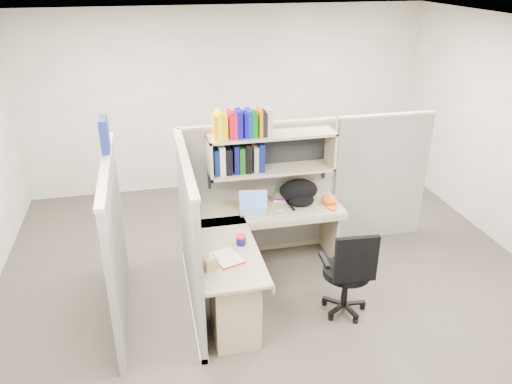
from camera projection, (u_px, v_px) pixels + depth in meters
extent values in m
plane|color=#37302A|center=(277.00, 292.00, 5.40)|extent=(6.00, 6.00, 0.00)
plane|color=#B1ABA0|center=(227.00, 100.00, 7.48)|extent=(6.00, 0.00, 6.00)
plane|color=silver|center=(283.00, 32.00, 4.26)|extent=(6.00, 6.00, 0.00)
cube|color=slate|center=(259.00, 191.00, 5.86)|extent=(1.80, 0.06, 1.60)
cube|color=tan|center=(259.00, 124.00, 5.51)|extent=(1.80, 0.08, 0.03)
cube|color=slate|center=(190.00, 237.00, 4.88)|extent=(0.06, 1.80, 1.60)
cube|color=tan|center=(185.00, 159.00, 4.54)|extent=(0.08, 1.80, 0.03)
cube|color=slate|center=(116.00, 245.00, 4.74)|extent=(0.06, 1.80, 1.60)
cube|color=slate|center=(381.00, 179.00, 6.16)|extent=(1.20, 0.06, 1.60)
cube|color=navy|center=(104.00, 134.00, 4.63)|extent=(0.07, 0.27, 0.32)
cube|color=white|center=(189.00, 193.00, 4.85)|extent=(0.00, 0.21, 0.28)
cube|color=tan|center=(272.00, 135.00, 5.38)|extent=(1.40, 0.34, 0.03)
cube|color=tan|center=(271.00, 170.00, 5.56)|extent=(1.40, 0.34, 0.03)
cube|color=tan|center=(210.00, 158.00, 5.34)|extent=(0.03, 0.34, 0.44)
cube|color=tan|center=(331.00, 148.00, 5.61)|extent=(0.03, 0.34, 0.44)
cube|color=black|center=(268.00, 148.00, 5.61)|extent=(1.38, 0.01, 0.41)
cube|color=#FD9605|center=(215.00, 126.00, 5.18)|extent=(0.03, 0.20, 0.26)
cube|color=#FFFE05|center=(219.00, 125.00, 5.18)|extent=(0.05, 0.20, 0.29)
cube|color=#ECB904|center=(224.00, 126.00, 5.20)|extent=(0.06, 0.20, 0.26)
cube|color=red|center=(230.00, 124.00, 5.21)|extent=(0.04, 0.20, 0.29)
cube|color=red|center=(234.00, 125.00, 5.22)|extent=(0.05, 0.20, 0.26)
cube|color=#0E0495|center=(239.00, 123.00, 5.23)|extent=(0.06, 0.20, 0.29)
cube|color=#0C0492|center=(245.00, 124.00, 5.25)|extent=(0.04, 0.20, 0.26)
cube|color=#042990|center=(249.00, 123.00, 5.25)|extent=(0.04, 0.20, 0.29)
cube|color=#075F07|center=(254.00, 124.00, 5.26)|extent=(0.06, 0.20, 0.26)
cube|color=#D56705|center=(259.00, 122.00, 5.27)|extent=(0.04, 0.20, 0.29)
cube|color=black|center=(263.00, 123.00, 5.29)|extent=(0.05, 0.20, 0.26)
cube|color=#B7A98D|center=(268.00, 121.00, 5.29)|extent=(0.06, 0.20, 0.29)
cube|color=#07164B|center=(215.00, 160.00, 5.38)|extent=(0.05, 0.24, 0.29)
cube|color=silver|center=(221.00, 159.00, 5.39)|extent=(0.06, 0.24, 0.32)
cube|color=black|center=(228.00, 159.00, 5.41)|extent=(0.07, 0.24, 0.29)
cube|color=#080853|center=(235.00, 158.00, 5.42)|extent=(0.05, 0.24, 0.32)
cube|color=#0A490A|center=(241.00, 158.00, 5.44)|extent=(0.06, 0.24, 0.29)
cube|color=black|center=(247.00, 157.00, 5.45)|extent=(0.07, 0.24, 0.32)
cube|color=gray|center=(254.00, 157.00, 5.47)|extent=(0.05, 0.24, 0.29)
cube|color=#07124F|center=(260.00, 156.00, 5.48)|extent=(0.06, 0.24, 0.32)
cube|color=tan|center=(265.00, 210.00, 5.60)|extent=(1.74, 0.60, 0.03)
cube|color=tan|center=(226.00, 251.00, 4.81)|extent=(0.60, 1.34, 0.03)
cube|color=tan|center=(272.00, 225.00, 5.35)|extent=(1.74, 0.02, 0.07)
cube|color=tan|center=(257.00, 250.00, 4.88)|extent=(0.02, 1.34, 0.07)
cube|color=tan|center=(234.00, 305.00, 4.66)|extent=(0.40, 0.55, 0.68)
cube|color=tan|center=(256.00, 284.00, 4.61)|extent=(0.02, 0.50, 0.16)
cube|color=tan|center=(256.00, 300.00, 4.69)|extent=(0.02, 0.50, 0.16)
cube|color=tan|center=(256.00, 318.00, 4.78)|extent=(0.02, 0.50, 0.22)
cube|color=#B2B2B7|center=(257.00, 284.00, 4.62)|extent=(0.01, 0.12, 0.01)
cube|color=tan|center=(329.00, 229.00, 5.94)|extent=(0.03, 0.55, 0.70)
cylinder|color=#100E55|center=(241.00, 241.00, 4.87)|extent=(0.09, 0.09, 0.09)
cylinder|color=red|center=(241.00, 236.00, 4.85)|extent=(0.10, 0.10, 0.02)
ellipsoid|color=#88A7C1|center=(280.00, 211.00, 5.50)|extent=(0.10, 0.07, 0.03)
cylinder|color=silver|center=(264.00, 197.00, 5.76)|extent=(0.08, 0.08, 0.09)
cylinder|color=black|center=(347.00, 272.00, 4.90)|extent=(0.47, 0.47, 0.07)
cube|color=black|center=(356.00, 259.00, 4.59)|extent=(0.41, 0.08, 0.47)
cylinder|color=black|center=(345.00, 288.00, 4.98)|extent=(0.06, 0.06, 0.41)
cylinder|color=black|center=(343.00, 307.00, 5.08)|extent=(0.45, 0.45, 0.10)
cube|color=black|center=(324.00, 260.00, 4.80)|extent=(0.06, 0.27, 0.04)
cube|color=black|center=(371.00, 256.00, 4.87)|extent=(0.06, 0.27, 0.04)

